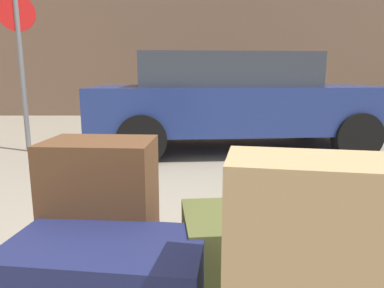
# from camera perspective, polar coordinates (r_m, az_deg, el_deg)

# --- Properties ---
(duffel_bag_olive_stacked_top) EXTENTS (0.65, 0.37, 0.33)m
(duffel_bag_olive_stacked_top) POSITION_cam_1_polar(r_m,az_deg,el_deg) (1.31, 13.34, -17.39)
(duffel_bag_olive_stacked_top) COLOR #4C5128
(duffel_bag_olive_stacked_top) RESTS_ON luggage_cart
(suitcase_brown_front_left) EXTENTS (0.39, 0.29, 0.56)m
(suitcase_brown_front_left) POSITION_cam_1_polar(r_m,az_deg,el_deg) (1.34, -14.32, -11.24)
(suitcase_brown_front_left) COLOR #51331E
(suitcase_brown_front_left) RESTS_ON luggage_cart
(parked_car) EXTENTS (4.42, 2.16, 1.42)m
(parked_car) POSITION_cam_1_polar(r_m,az_deg,el_deg) (5.38, 7.02, 7.22)
(parked_car) COLOR navy
(parked_car) RESTS_ON ground_plane
(bollard_kerb_near) EXTENTS (0.20, 0.20, 0.56)m
(bollard_kerb_near) POSITION_cam_1_polar(r_m,az_deg,el_deg) (7.71, 20.29, 4.21)
(bollard_kerb_near) COLOR #383838
(bollard_kerb_near) RESTS_ON ground_plane
(no_parking_sign) EXTENTS (0.49, 0.14, 2.22)m
(no_parking_sign) POSITION_cam_1_polar(r_m,az_deg,el_deg) (5.70, -26.06, 12.65)
(no_parking_sign) COLOR slate
(no_parking_sign) RESTS_ON ground_plane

